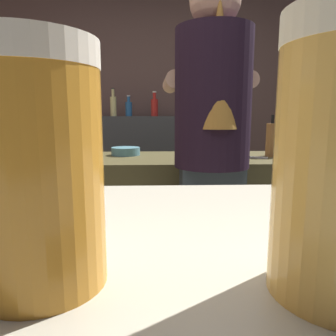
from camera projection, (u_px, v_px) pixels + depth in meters
name	position (u px, v px, depth m)	size (l,w,h in m)	color
wall_back	(158.00, 96.00, 3.33)	(5.20, 0.10, 2.70)	brown
prep_counter	(216.00, 228.00, 1.96)	(2.10, 0.60, 0.90)	#474024
back_shelf	(135.00, 173.00, 3.17)	(0.94, 0.36, 1.14)	#36383A
bartender	(212.00, 147.00, 1.41)	(0.43, 0.51, 1.74)	#2D373C
knife_block	(276.00, 139.00, 1.89)	(0.10, 0.08, 0.28)	#956336
mixing_bowl	(126.00, 151.00, 1.96)	(0.18, 0.18, 0.05)	slate
chefs_knife	(247.00, 157.00, 1.84)	(0.24, 0.03, 0.01)	silver
pint_glass_far	(38.00, 168.00, 0.17)	(0.07, 0.07, 0.14)	orange
bottle_soy	(113.00, 105.00, 2.99)	(0.06, 0.06, 0.26)	#D9CD82
bottle_vinegar	(155.00, 107.00, 3.04)	(0.07, 0.07, 0.24)	red
bottle_olive_oil	(129.00, 108.00, 3.06)	(0.07, 0.07, 0.20)	#28609A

